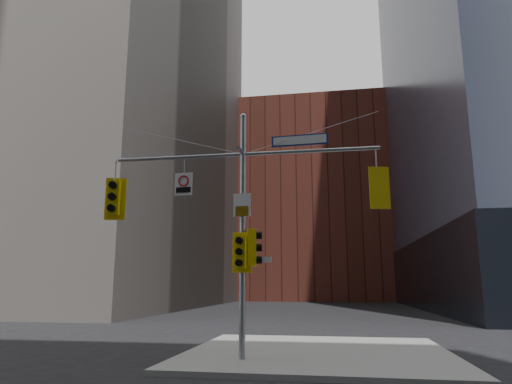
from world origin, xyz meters
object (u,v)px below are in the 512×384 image
(traffic_light_east_arm, at_px, (378,189))
(traffic_light_pole_side, at_px, (254,248))
(signal_assembly, at_px, (243,206))
(traffic_light_west_arm, at_px, (114,198))
(street_sign_blade, at_px, (300,140))
(traffic_light_pole_front, at_px, (241,252))
(regulatory_sign_arm, at_px, (184,183))

(traffic_light_east_arm, distance_m, traffic_light_pole_side, 3.89)
(signal_assembly, xyz_separation_m, traffic_light_west_arm, (-4.09, 0.01, 0.38))
(traffic_light_west_arm, xyz_separation_m, street_sign_blade, (5.79, -0.01, 1.55))
(traffic_light_east_arm, xyz_separation_m, street_sign_blade, (-2.17, 0.00, 1.55))
(signal_assembly, distance_m, traffic_light_west_arm, 4.11)
(traffic_light_west_arm, height_order, traffic_light_pole_side, traffic_light_west_arm)
(signal_assembly, relative_size, traffic_light_west_arm, 5.99)
(traffic_light_west_arm, distance_m, traffic_light_pole_front, 4.45)
(regulatory_sign_arm, bearing_deg, traffic_light_pole_front, -4.77)
(signal_assembly, relative_size, traffic_light_east_arm, 6.70)
(traffic_light_east_arm, relative_size, traffic_light_pole_front, 1.04)
(traffic_light_east_arm, xyz_separation_m, traffic_light_pole_front, (-3.87, -0.27, -1.74))
(signal_assembly, xyz_separation_m, traffic_light_pole_side, (0.32, 0.01, -1.22))
(traffic_light_east_arm, height_order, traffic_light_pole_side, traffic_light_east_arm)
(street_sign_blade, height_order, regulatory_sign_arm, street_sign_blade)
(signal_assembly, xyz_separation_m, traffic_light_pole_front, (0.00, -0.27, -1.36))
(traffic_light_pole_side, bearing_deg, traffic_light_east_arm, -99.27)
(traffic_light_pole_front, xyz_separation_m, regulatory_sign_arm, (-1.83, 0.25, 2.11))
(signal_assembly, xyz_separation_m, regulatory_sign_arm, (-1.83, -0.02, 0.75))
(traffic_light_west_arm, relative_size, traffic_light_east_arm, 1.12)
(traffic_light_pole_side, bearing_deg, traffic_light_pole_front, 121.93)
(signal_assembly, distance_m, regulatory_sign_arm, 1.98)
(signal_assembly, height_order, traffic_light_pole_side, signal_assembly)
(traffic_light_pole_front, bearing_deg, traffic_light_west_arm, 177.88)
(traffic_light_west_arm, xyz_separation_m, traffic_light_pole_side, (4.41, 0.00, -1.60))
(traffic_light_pole_side, relative_size, street_sign_blade, 0.63)
(regulatory_sign_arm, bearing_deg, traffic_light_west_arm, -177.94)
(traffic_light_east_arm, bearing_deg, traffic_light_pole_side, -12.49)
(traffic_light_east_arm, bearing_deg, traffic_light_west_arm, -12.37)
(traffic_light_west_arm, xyz_separation_m, regulatory_sign_arm, (2.26, -0.03, 0.37))
(street_sign_blade, bearing_deg, traffic_light_pole_front, -167.60)
(street_sign_blade, xyz_separation_m, regulatory_sign_arm, (-3.54, -0.02, -1.18))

